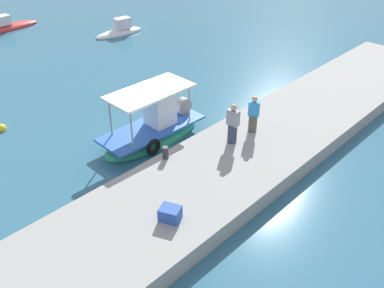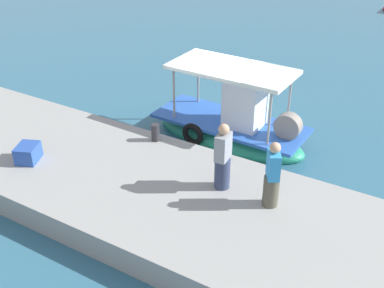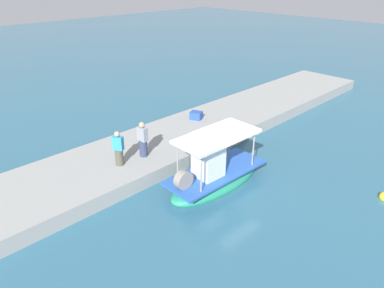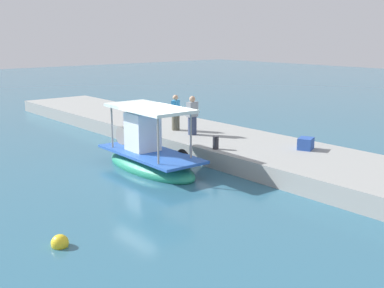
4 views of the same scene
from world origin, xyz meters
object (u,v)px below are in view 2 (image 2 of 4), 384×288
Objects in this scene: main_fishing_boat at (232,127)px; fisherman_by_crate at (272,178)px; mooring_bollard at (155,132)px; cargo_crate at (28,153)px; fisherman_near_bollard at (223,159)px; marker_buoy at (202,61)px.

fisherman_by_crate is at bearing -52.06° from main_fishing_boat.
main_fishing_boat is at bearing 58.28° from mooring_bollard.
main_fishing_boat is 6.18m from cargo_crate.
marker_buoy is (-5.77, 9.14, -1.40)m from fisherman_near_bollard.
fisherman_by_crate is 3.22× the size of mooring_bollard.
marker_buoy is at bearing 110.55° from mooring_bollard.
fisherman_by_crate reaches higher than marker_buoy.
cargo_crate is at bearing -162.87° from fisherman_near_bollard.
marker_buoy is at bearing 127.51° from fisherman_by_crate.
mooring_bollard is 3.55m from cargo_crate.
mooring_bollard is (-2.76, 1.11, -0.53)m from fisherman_near_bollard.
mooring_bollard is (-1.39, -2.25, 0.46)m from main_fishing_boat.
fisherman_near_bollard is (1.37, -3.36, 0.99)m from main_fishing_boat.
main_fishing_boat is 3.07× the size of fisherman_by_crate.
main_fishing_boat is 3.76m from fisherman_near_bollard.
fisherman_near_bollard is 1.05× the size of fisherman_by_crate.
fisherman_by_crate is at bearing -3.17° from fisherman_near_bollard.
fisherman_by_crate reaches higher than cargo_crate.
cargo_crate is (-6.39, -1.49, -0.53)m from fisherman_by_crate.
fisherman_near_bollard reaches higher than fisherman_by_crate.
marker_buoy is (-4.40, 5.78, -0.41)m from main_fishing_boat.
fisherman_near_bollard is 3.96× the size of marker_buoy.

